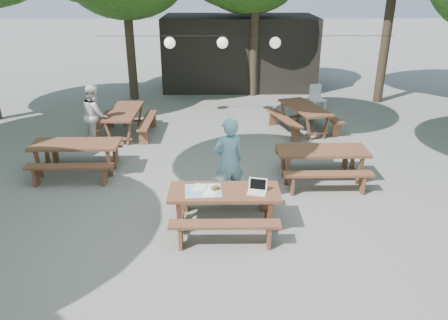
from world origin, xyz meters
The scene contains 13 objects.
ground centered at (0.00, 0.00, 0.00)m, with size 80.00×80.00×0.00m, color slate.
pavilion centered at (0.50, 10.50, 1.40)m, with size 6.00×3.00×2.80m, color black.
main_picnic_table centered at (-0.20, -0.58, 0.39)m, with size 2.00×1.58×0.75m.
picnic_table_nw centered at (-3.61, 1.84, 0.39)m, with size 2.01×1.61×0.75m.
picnic_table_ne centered at (1.99, 1.40, 0.39)m, with size 2.01×1.61×0.75m.
picnic_table_far_w centered at (-3.02, 4.45, 0.39)m, with size 1.61×2.01×0.75m.
picnic_table_far_e centered at (2.21, 4.79, 0.39)m, with size 2.09×2.30×0.75m.
woman centered at (-0.11, 0.41, 0.90)m, with size 0.65×0.43×1.80m, color #6AAAC2.
second_person centered at (-3.64, 3.74, 0.83)m, with size 0.81×0.63×1.66m, color white.
plastic_chair centered at (3.02, 6.78, 0.26)m, with size 0.56×0.56×0.90m.
laptop centered at (0.38, -0.63, 0.81)m, with size 0.38×0.33×0.24m.
tabletop_clutter centered at (-0.54, -0.57, 0.76)m, with size 0.69×0.60×0.08m.
paper_lanterns centered at (-0.19, 6.00, 2.40)m, with size 9.00×0.34×0.38m.
Camera 1 is at (-0.27, -7.55, 4.34)m, focal length 35.00 mm.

